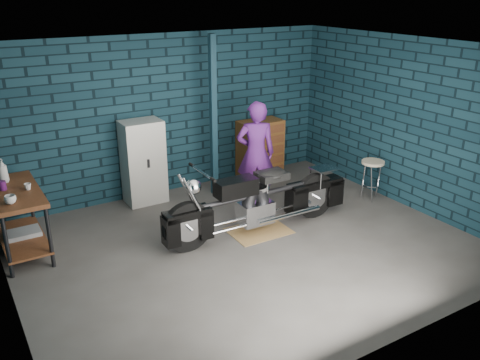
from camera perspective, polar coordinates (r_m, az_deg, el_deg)
The scene contains 15 objects.
ground at distance 7.15m, azimuth 0.78°, elevation -7.46°, with size 6.00×6.00×0.00m, color #4C4A47.
room_walls at distance 6.92m, azimuth -1.59°, elevation 8.45°, with size 6.02×5.01×2.71m.
support_post at distance 8.50m, azimuth -3.01°, elevation 7.00°, with size 0.10×0.10×2.70m, color #112B37.
workbench at distance 7.43m, azimuth -23.47°, elevation -4.28°, with size 0.60×1.40×0.91m, color brown.
drip_mat at distance 7.57m, azimuth 2.13°, elevation -5.71°, with size 0.87×0.65×0.01m, color olive.
motorcycle at distance 7.34m, azimuth 2.19°, elevation -1.83°, with size 2.55×0.69×1.12m, color black, non-canonical shape.
person at distance 8.23m, azimuth 1.78°, elevation 2.99°, with size 0.63×0.41×1.72m, color #571F74.
storage_bin at distance 7.62m, azimuth -23.05°, elevation -6.24°, with size 0.45×0.32×0.28m, color gray.
locker at distance 8.48m, azimuth -10.78°, elevation 1.98°, with size 0.65×0.46×1.39m, color beige.
tool_chest at distance 9.52m, azimuth 2.32°, elevation 3.49°, with size 0.81×0.45×1.08m, color brown.
shop_stool at distance 8.82m, azimuth 14.53°, elevation -0.02°, with size 0.38×0.38×0.68m, color beige, non-canonical shape.
cup_a at distance 6.81m, azimuth -24.38°, elevation -2.01°, with size 0.14×0.14×0.11m, color beige.
cup_b at distance 7.19m, azimuth -22.73°, elevation -0.69°, with size 0.09×0.09×0.08m, color beige.
mug_purple at distance 7.30m, azimuth -25.10°, elevation -0.57°, with size 0.09×0.09×0.12m, color #54175D.
bottle at distance 7.54m, azimuth -25.08°, elevation 0.95°, with size 0.13×0.13×0.33m, color gray.
Camera 1 is at (-3.33, -5.32, 3.43)m, focal length 38.00 mm.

